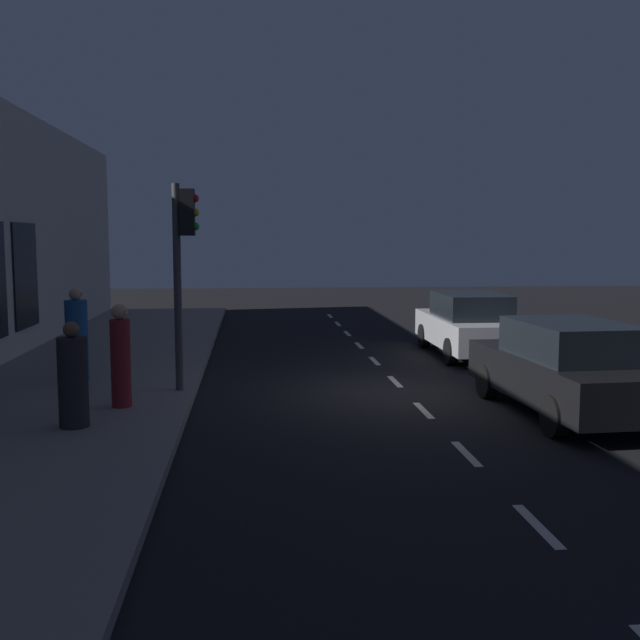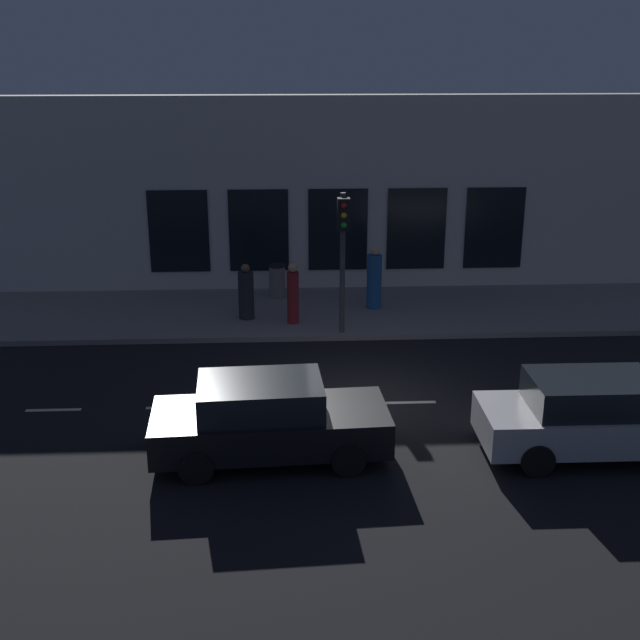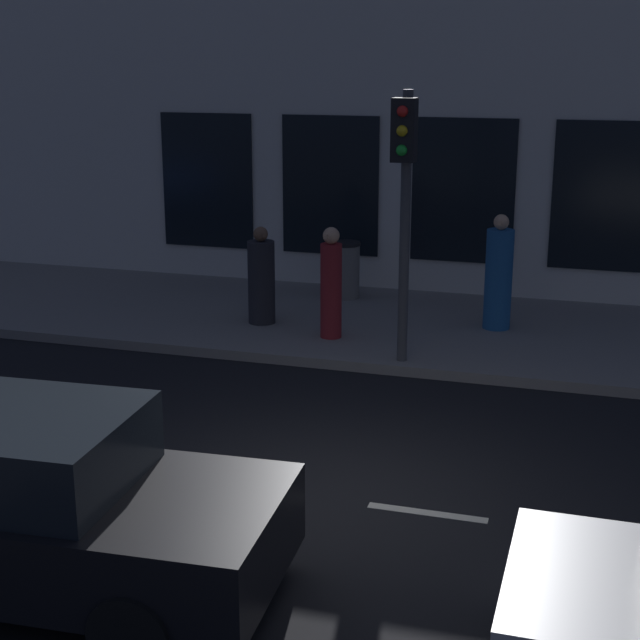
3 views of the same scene
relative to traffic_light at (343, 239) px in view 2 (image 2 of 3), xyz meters
name	(u,v)px [view 2 (image 2 of 3)]	position (x,y,z in m)	size (l,w,h in m)	color
ground_plane	(364,404)	(-4.17, -0.18, -2.74)	(60.00, 60.00, 0.00)	black
sidewalk	(343,312)	(2.08, -0.18, -2.67)	(4.50, 32.00, 0.15)	gray
building_facade	(337,196)	(4.63, -0.18, 0.30)	(0.65, 32.00, 6.10)	beige
lane_centre_line	(409,402)	(-4.17, -1.18, -2.74)	(0.12, 27.20, 0.01)	beige
traffic_light	(343,239)	(0.00, 0.00, 0.00)	(0.49, 0.32, 3.79)	#424244
parked_car_0	(268,419)	(-6.50, 1.92, -1.95)	(2.10, 4.57, 1.58)	black
parked_car_2	(596,416)	(-6.66, -4.39, -1.95)	(1.85, 4.54, 1.58)	#B7B7BC
pedestrian_0	(374,280)	(2.20, -1.10, -1.75)	(0.50, 0.50, 1.84)	#1E5189
pedestrian_1	(246,294)	(1.42, 2.61, -1.88)	(0.62, 0.62, 1.59)	#232328
pedestrian_2	(293,295)	(0.94, 1.30, -1.78)	(0.44, 0.44, 1.73)	maroon
trash_bin	(277,281)	(3.42, 1.74, -2.08)	(0.52, 0.52, 1.02)	slate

